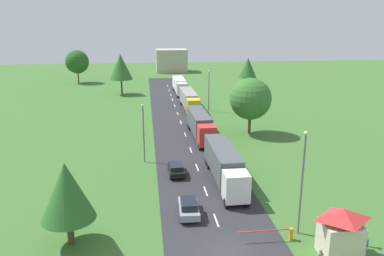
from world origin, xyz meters
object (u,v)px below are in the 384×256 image
(car_lead, at_px, (189,207))
(person_lead, at_px, (365,246))
(person_third, at_px, (330,221))
(tree_maple, at_px, (251,99))
(truck_second, at_px, (200,124))
(distant_building, at_px, (171,61))
(lamppost_second, at_px, (144,130))
(car_second, at_px, (176,169))
(truck_lead, at_px, (224,164))
(lamppost_third, at_px, (209,88))
(tree_ash, at_px, (121,67))
(guard_booth, at_px, (341,232))
(tree_pine, at_px, (67,191))
(truck_third, at_px, (189,100))
(tree_elm, at_px, (77,62))
(truck_fourth, at_px, (180,85))
(barrier_gate, at_px, (282,233))
(lamppost_lead, at_px, (302,179))
(tree_oak, at_px, (248,68))

(car_lead, distance_m, person_lead, 15.03)
(person_third, height_order, tree_maple, tree_maple)
(truck_second, height_order, tree_maple, tree_maple)
(distant_building, bearing_deg, lamppost_second, -96.19)
(car_second, bearing_deg, truck_lead, -27.36)
(lamppost_third, distance_m, tree_ash, 27.26)
(guard_booth, distance_m, tree_maple, 33.43)
(tree_pine, bearing_deg, truck_third, 72.17)
(person_third, relative_size, distant_building, 0.17)
(car_second, height_order, person_third, person_third)
(person_third, height_order, tree_elm, tree_elm)
(car_lead, bearing_deg, lamppost_third, 78.27)
(guard_booth, distance_m, tree_pine, 21.52)
(truck_fourth, distance_m, tree_elm, 34.48)
(person_third, bearing_deg, barrier_gate, -167.48)
(truck_lead, height_order, guard_booth, guard_booth)
(truck_fourth, bearing_deg, barrier_gate, -87.87)
(truck_second, xyz_separation_m, lamppost_second, (-8.61, -9.70, 2.12))
(car_lead, relative_size, tree_elm, 0.43)
(truck_lead, xyz_separation_m, car_lead, (-4.80, -7.23, -1.35))
(tree_maple, height_order, distant_building, tree_maple)
(lamppost_lead, bearing_deg, car_lead, 155.19)
(lamppost_second, bearing_deg, car_second, -53.15)
(car_lead, height_order, person_third, person_third)
(truck_second, relative_size, tree_oak, 1.50)
(truck_lead, bearing_deg, car_second, 152.64)
(truck_lead, bearing_deg, truck_second, 90.84)
(car_second, xyz_separation_m, lamppost_second, (-3.69, 4.93, 3.51))
(car_lead, relative_size, tree_ash, 0.41)
(truck_fourth, height_order, person_third, truck_fourth)
(distant_building, bearing_deg, tree_oak, -69.54)
(car_second, bearing_deg, tree_oak, 66.76)
(distant_building, bearing_deg, tree_elm, -142.78)
(truck_third, distance_m, tree_elm, 47.87)
(car_lead, bearing_deg, tree_elm, 105.57)
(truck_second, distance_m, distant_building, 79.20)
(car_second, bearing_deg, truck_fourth, 84.42)
(car_second, xyz_separation_m, tree_pine, (-9.68, -13.36, 3.87))
(tree_maple, bearing_deg, tree_elm, 122.19)
(car_second, height_order, tree_oak, tree_oak)
(person_lead, xyz_separation_m, tree_maple, (-0.04, 33.67, 4.74))
(car_second, relative_size, tree_ash, 0.41)
(truck_lead, distance_m, car_lead, 8.78)
(tree_maple, bearing_deg, truck_third, 113.33)
(barrier_gate, height_order, distant_building, distant_building)
(truck_third, relative_size, lamppost_second, 1.84)
(lamppost_lead, xyz_separation_m, tree_elm, (-31.83, 86.23, 0.97))
(barrier_gate, xyz_separation_m, lamppost_third, (1.56, 47.14, 3.90))
(barrier_gate, bearing_deg, truck_lead, 100.96)
(truck_second, distance_m, tree_oak, 40.36)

